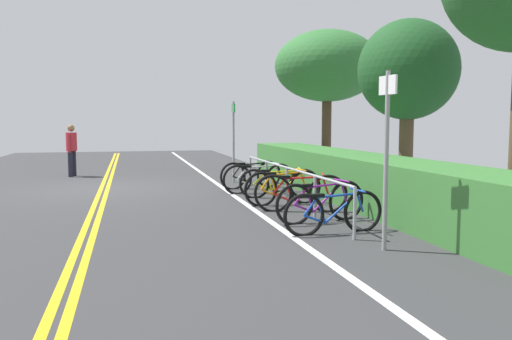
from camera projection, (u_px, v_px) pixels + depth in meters
ground_plane at (105, 189)px, 12.92m from camera, size 32.54×10.57×0.05m
centre_line_yellow_inner at (101, 188)px, 12.90m from camera, size 29.28×0.10×0.00m
centre_line_yellow_outer at (108, 188)px, 12.94m from camera, size 29.28×0.10×0.00m
bike_lane_stripe_white at (218, 185)px, 13.61m from camera, size 29.28×0.12×0.00m
bike_rack at (287, 176)px, 10.33m from camera, size 6.47×0.05×0.77m
bicycle_0 at (251, 175)px, 12.91m from camera, size 0.55×1.68×0.72m
bicycle_1 at (259, 178)px, 12.04m from camera, size 0.46×1.76×0.73m
bicycle_2 at (279, 183)px, 11.25m from camera, size 0.58×1.72×0.69m
bicycle_3 at (283, 188)px, 10.36m from camera, size 0.46×1.68×0.73m
bicycle_4 at (300, 193)px, 9.54m from camera, size 0.62×1.68×0.74m
bicycle_5 at (321, 202)px, 8.56m from camera, size 0.49×1.69×0.72m
bicycle_6 at (334, 213)px, 7.69m from camera, size 0.46×1.63×0.68m
pedestrian at (72, 147)px, 15.57m from camera, size 0.47×0.32×1.58m
sign_post_near at (233, 134)px, 14.03m from camera, size 0.36×0.06×2.21m
sign_post_far at (387, 144)px, 6.58m from camera, size 0.36×0.07×2.31m
hedge_backdrop at (397, 187)px, 9.28m from camera, size 15.42×1.37×0.97m
tree_near_left at (327, 67)px, 15.78m from camera, size 3.23×3.23×4.46m
tree_mid at (408, 71)px, 11.56m from camera, size 2.24×2.24×3.95m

